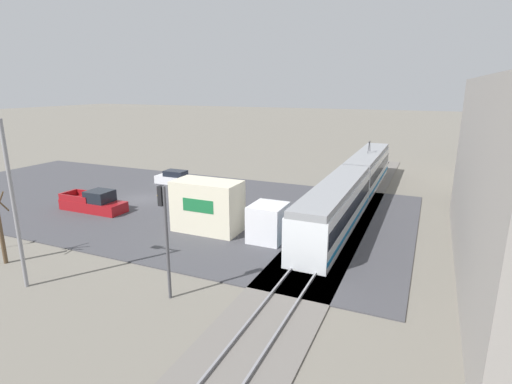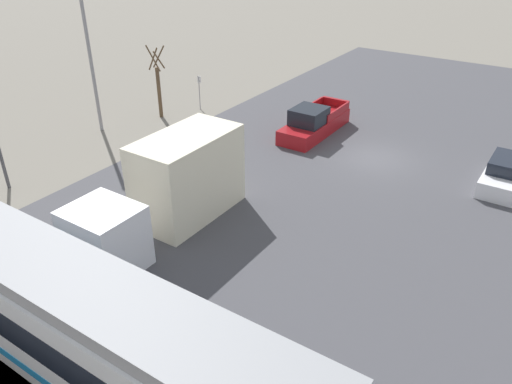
{
  "view_description": "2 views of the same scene",
  "coord_description": "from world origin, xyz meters",
  "px_view_note": "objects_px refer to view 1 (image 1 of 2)",
  "views": [
    {
      "loc": [
        28.22,
        24.03,
        10.2
      ],
      "look_at": [
        -0.53,
        11.38,
        1.85
      ],
      "focal_mm": 28.0,
      "sensor_mm": 36.0,
      "label": 1
    },
    {
      "loc": [
        -8.29,
        24.03,
        11.66
      ],
      "look_at": [
        0.8,
        10.38,
        2.53
      ],
      "focal_mm": 35.0,
      "sensor_mm": 36.0,
      "label": 2
    }
  ],
  "objects_px": {
    "sedan_car_0": "(176,178)",
    "light_rail_tram": "(354,185)",
    "box_truck": "(222,210)",
    "traffic_light_pole": "(165,228)",
    "pickup_truck": "(94,203)",
    "street_lamp_near_crossing": "(10,194)",
    "street_tree": "(0,230)"
  },
  "relations": [
    {
      "from": "light_rail_tram",
      "to": "traffic_light_pole",
      "type": "bearing_deg",
      "value": -14.8
    },
    {
      "from": "box_truck",
      "to": "street_tree",
      "type": "bearing_deg",
      "value": -44.7
    },
    {
      "from": "light_rail_tram",
      "to": "street_lamp_near_crossing",
      "type": "xyz_separation_m",
      "value": [
        22.29,
        -13.09,
        3.24
      ]
    },
    {
      "from": "street_lamp_near_crossing",
      "to": "light_rail_tram",
      "type": "bearing_deg",
      "value": 149.58
    },
    {
      "from": "pickup_truck",
      "to": "traffic_light_pole",
      "type": "relative_size",
      "value": 1.01
    },
    {
      "from": "light_rail_tram",
      "to": "sedan_car_0",
      "type": "bearing_deg",
      "value": -89.35
    },
    {
      "from": "sedan_car_0",
      "to": "box_truck",
      "type": "bearing_deg",
      "value": -133.59
    },
    {
      "from": "pickup_truck",
      "to": "street_tree",
      "type": "bearing_deg",
      "value": 16.01
    },
    {
      "from": "light_rail_tram",
      "to": "street_lamp_near_crossing",
      "type": "relative_size",
      "value": 3.44
    },
    {
      "from": "pickup_truck",
      "to": "sedan_car_0",
      "type": "xyz_separation_m",
      "value": [
        -10.8,
        0.65,
        -0.09
      ]
    },
    {
      "from": "traffic_light_pole",
      "to": "street_lamp_near_crossing",
      "type": "relative_size",
      "value": 0.66
    },
    {
      "from": "light_rail_tram",
      "to": "box_truck",
      "type": "distance_m",
      "value": 13.37
    },
    {
      "from": "sedan_car_0",
      "to": "light_rail_tram",
      "type": "bearing_deg",
      "value": -89.35
    },
    {
      "from": "sedan_car_0",
      "to": "traffic_light_pole",
      "type": "height_order",
      "value": "traffic_light_pole"
    },
    {
      "from": "light_rail_tram",
      "to": "sedan_car_0",
      "type": "xyz_separation_m",
      "value": [
        0.21,
        -18.81,
        -1.09
      ]
    },
    {
      "from": "street_tree",
      "to": "street_lamp_near_crossing",
      "type": "distance_m",
      "value": 4.82
    },
    {
      "from": "light_rail_tram",
      "to": "box_truck",
      "type": "height_order",
      "value": "light_rail_tram"
    },
    {
      "from": "box_truck",
      "to": "street_lamp_near_crossing",
      "type": "bearing_deg",
      "value": -28.08
    },
    {
      "from": "traffic_light_pole",
      "to": "street_tree",
      "type": "distance_m",
      "value": 11.43
    },
    {
      "from": "pickup_truck",
      "to": "street_tree",
      "type": "height_order",
      "value": "street_tree"
    },
    {
      "from": "street_tree",
      "to": "sedan_car_0",
      "type": "bearing_deg",
      "value": -174.02
    },
    {
      "from": "sedan_car_0",
      "to": "traffic_light_pole",
      "type": "xyz_separation_m",
      "value": [
        20.01,
        13.47,
        3.01
      ]
    },
    {
      "from": "box_truck",
      "to": "street_tree",
      "type": "xyz_separation_m",
      "value": [
        9.55,
        -9.45,
        0.35
      ]
    },
    {
      "from": "sedan_car_0",
      "to": "street_tree",
      "type": "xyz_separation_m",
      "value": [
        20.59,
        2.16,
        1.45
      ]
    },
    {
      "from": "sedan_car_0",
      "to": "street_tree",
      "type": "distance_m",
      "value": 20.75
    },
    {
      "from": "light_rail_tram",
      "to": "pickup_truck",
      "type": "distance_m",
      "value": 22.38
    },
    {
      "from": "light_rail_tram",
      "to": "street_tree",
      "type": "height_order",
      "value": "light_rail_tram"
    },
    {
      "from": "pickup_truck",
      "to": "sedan_car_0",
      "type": "relative_size",
      "value": 1.33
    },
    {
      "from": "traffic_light_pole",
      "to": "pickup_truck",
      "type": "bearing_deg",
      "value": -123.11
    },
    {
      "from": "light_rail_tram",
      "to": "pickup_truck",
      "type": "height_order",
      "value": "light_rail_tram"
    },
    {
      "from": "sedan_car_0",
      "to": "pickup_truck",
      "type": "bearing_deg",
      "value": 176.54
    },
    {
      "from": "street_lamp_near_crossing",
      "to": "sedan_car_0",
      "type": "bearing_deg",
      "value": -165.47
    }
  ]
}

